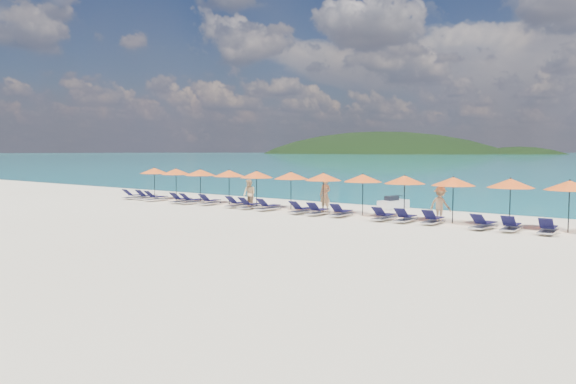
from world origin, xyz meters
The scene contains 37 objects.
ground centered at (0.00, 0.00, 0.00)m, with size 1400.00×1400.00×0.00m, color beige.
headland_main centered at (-300.00, 540.00, -38.00)m, with size 374.00×242.00×126.50m.
headland_small centered at (-150.00, 560.00, -35.00)m, with size 162.00×126.00×85.50m.
jetski centered at (3.34, 8.95, 0.32)m, with size 1.15×2.26×0.77m.
beachgoer_a centered at (1.17, 4.91, 0.98)m, with size 0.71×0.47×1.96m, color tan.
beachgoer_b centered at (-3.45, 3.59, 0.89)m, with size 0.86×0.50×1.77m, color tan.
beachgoer_c centered at (8.14, 4.72, 0.87)m, with size 1.12×0.52×1.74m, color tan.
umbrella_0 centered at (-13.98, 4.79, 2.02)m, with size 2.10×2.10×2.28m.
umbrella_1 centered at (-11.42, 4.68, 2.02)m, with size 2.10×2.10×2.28m.
umbrella_2 centered at (-8.87, 4.63, 2.02)m, with size 2.10×2.10×2.28m.
umbrella_3 centered at (-6.32, 4.79, 2.02)m, with size 2.10×2.10×2.28m.
umbrella_4 centered at (-3.77, 4.61, 2.02)m, with size 2.10×2.10×2.28m.
umbrella_5 centered at (-1.18, 4.75, 2.02)m, with size 2.10×2.10×2.28m.
umbrella_6 centered at (1.27, 4.58, 2.02)m, with size 2.10×2.10×2.28m.
umbrella_7 centered at (3.74, 4.75, 2.02)m, with size 2.10×2.10×2.28m.
umbrella_8 centered at (6.26, 4.62, 2.02)m, with size 2.10×2.10×2.28m.
umbrella_9 centered at (8.82, 4.61, 2.02)m, with size 2.10×2.10×2.28m.
umbrella_10 centered at (11.43, 4.77, 2.02)m, with size 2.10×2.10×2.28m.
umbrella_11 centered at (13.87, 4.75, 2.02)m, with size 2.10×2.10×2.28m.
lounger_0 centered at (-14.44, 3.27, 0.24)m, with size 0.66×1.72×0.66m.
lounger_1 centered at (-13.30, 3.51, 0.24)m, with size 0.73×1.74×0.66m.
lounger_2 centered at (-11.93, 3.26, 0.24)m, with size 0.65×1.71×0.66m.
lounger_3 centered at (-9.31, 3.28, 0.24)m, with size 0.71×1.73×0.66m.
lounger_4 centered at (-8.30, 3.31, 0.24)m, with size 0.77×1.75×0.66m.
lounger_5 centered at (-6.90, 3.60, 0.24)m, with size 0.77×1.75×0.66m.
lounger_6 centered at (-4.41, 3.53, 0.24)m, with size 0.64×1.71×0.66m.
lounger_7 centered at (-3.19, 3.39, 0.24)m, with size 0.69×1.72×0.66m.
lounger_8 centered at (-1.79, 3.40, 0.24)m, with size 0.65×1.71×0.66m.
lounger_9 centered at (0.71, 3.30, 0.24)m, with size 0.70×1.73×0.66m.
lounger_10 centered at (1.84, 3.28, 0.24)m, with size 0.79×1.75×0.66m.
lounger_11 centered at (3.21, 3.46, 0.24)m, with size 0.77×1.75×0.66m.
lounger_12 centered at (5.78, 3.38, 0.24)m, with size 0.64×1.71×0.66m.
lounger_13 centered at (6.92, 3.48, 0.24)m, with size 0.73×1.74×0.66m.
lounger_14 centered at (8.27, 3.62, 0.24)m, with size 0.72×1.73×0.66m.
lounger_15 centered at (10.74, 3.38, 0.24)m, with size 0.79×1.75×0.66m.
lounger_16 centered at (11.89, 3.50, 0.24)m, with size 0.76×1.75×0.66m.
lounger_17 centered at (13.34, 3.62, 0.24)m, with size 0.77×1.75×0.66m.
Camera 1 is at (19.32, -21.20, 3.48)m, focal length 35.00 mm.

